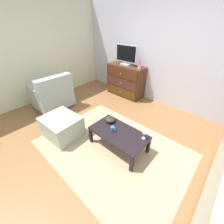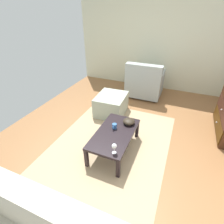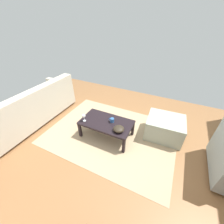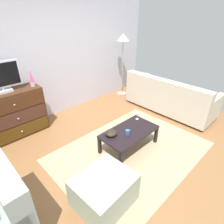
{
  "view_description": "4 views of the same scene",
  "coord_description": "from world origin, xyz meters",
  "px_view_note": "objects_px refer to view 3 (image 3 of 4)",
  "views": [
    {
      "loc": [
        1.42,
        -1.55,
        2.01
      ],
      "look_at": [
        0.13,
        -0.13,
        0.74
      ],
      "focal_mm": 22.55,
      "sensor_mm": 36.0,
      "label": 1
    },
    {
      "loc": [
        2.24,
        0.7,
        2.08
      ],
      "look_at": [
        0.11,
        -0.2,
        0.63
      ],
      "focal_mm": 27.62,
      "sensor_mm": 36.0,
      "label": 2
    },
    {
      "loc": [
        -0.75,
        1.74,
        2.07
      ],
      "look_at": [
        0.1,
        -0.02,
        0.7
      ],
      "focal_mm": 22.12,
      "sensor_mm": 36.0,
      "label": 3
    },
    {
      "loc": [
        -1.8,
        -1.78,
        2.2
      ],
      "look_at": [
        -0.09,
        -0.02,
        0.84
      ],
      "focal_mm": 29.66,
      "sensor_mm": 36.0,
      "label": 4
    }
  ],
  "objects_px": {
    "wine_glass": "(84,116)",
    "couch_large": "(32,108)",
    "ottoman": "(164,127)",
    "coffee_table": "(106,123)",
    "mug": "(112,120)",
    "bowl_decorative": "(119,129)"
  },
  "relations": [
    {
      "from": "couch_large",
      "to": "ottoman",
      "type": "height_order",
      "value": "couch_large"
    },
    {
      "from": "mug",
      "to": "wine_glass",
      "type": "bearing_deg",
      "value": 21.9
    },
    {
      "from": "ottoman",
      "to": "bowl_decorative",
      "type": "bearing_deg",
      "value": 40.95
    },
    {
      "from": "mug",
      "to": "bowl_decorative",
      "type": "distance_m",
      "value": 0.28
    },
    {
      "from": "coffee_table",
      "to": "couch_large",
      "type": "xyz_separation_m",
      "value": [
        1.77,
        0.28,
        0.01
      ]
    },
    {
      "from": "coffee_table",
      "to": "mug",
      "type": "bearing_deg",
      "value": -156.54
    },
    {
      "from": "mug",
      "to": "ottoman",
      "type": "distance_m",
      "value": 1.07
    },
    {
      "from": "bowl_decorative",
      "to": "couch_large",
      "type": "xyz_separation_m",
      "value": [
        2.08,
        0.15,
        -0.08
      ]
    },
    {
      "from": "bowl_decorative",
      "to": "couch_large",
      "type": "height_order",
      "value": "couch_large"
    },
    {
      "from": "coffee_table",
      "to": "wine_glass",
      "type": "relative_size",
      "value": 6.44
    },
    {
      "from": "mug",
      "to": "bowl_decorative",
      "type": "relative_size",
      "value": 0.57
    },
    {
      "from": "mug",
      "to": "couch_large",
      "type": "height_order",
      "value": "couch_large"
    },
    {
      "from": "wine_glass",
      "to": "ottoman",
      "type": "distance_m",
      "value": 1.62
    },
    {
      "from": "couch_large",
      "to": "ottoman",
      "type": "bearing_deg",
      "value": -164.4
    },
    {
      "from": "bowl_decorative",
      "to": "wine_glass",
      "type": "bearing_deg",
      "value": 2.19
    },
    {
      "from": "mug",
      "to": "coffee_table",
      "type": "bearing_deg",
      "value": 23.46
    },
    {
      "from": "wine_glass",
      "to": "couch_large",
      "type": "xyz_separation_m",
      "value": [
        1.36,
        0.12,
        -0.15
      ]
    },
    {
      "from": "mug",
      "to": "couch_large",
      "type": "distance_m",
      "value": 1.9
    },
    {
      "from": "couch_large",
      "to": "ottoman",
      "type": "relative_size",
      "value": 2.99
    },
    {
      "from": "mug",
      "to": "bowl_decorative",
      "type": "bearing_deg",
      "value": 140.87
    },
    {
      "from": "coffee_table",
      "to": "mug",
      "type": "relative_size",
      "value": 8.87
    },
    {
      "from": "wine_glass",
      "to": "couch_large",
      "type": "bearing_deg",
      "value": 5.11
    }
  ]
}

